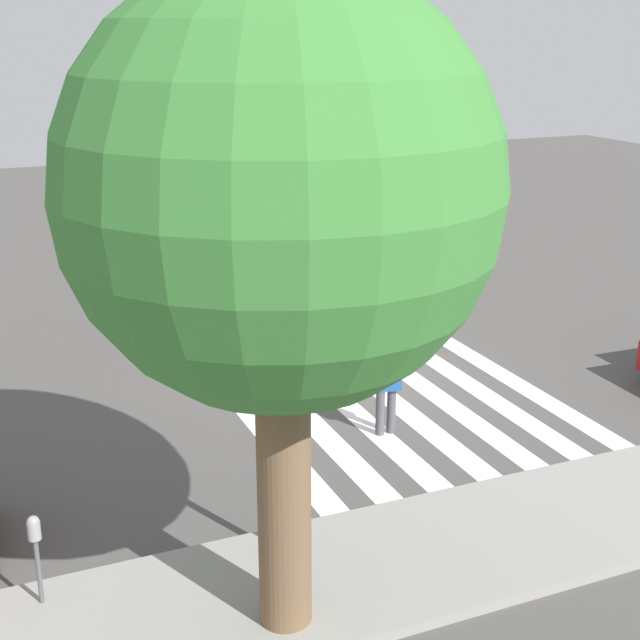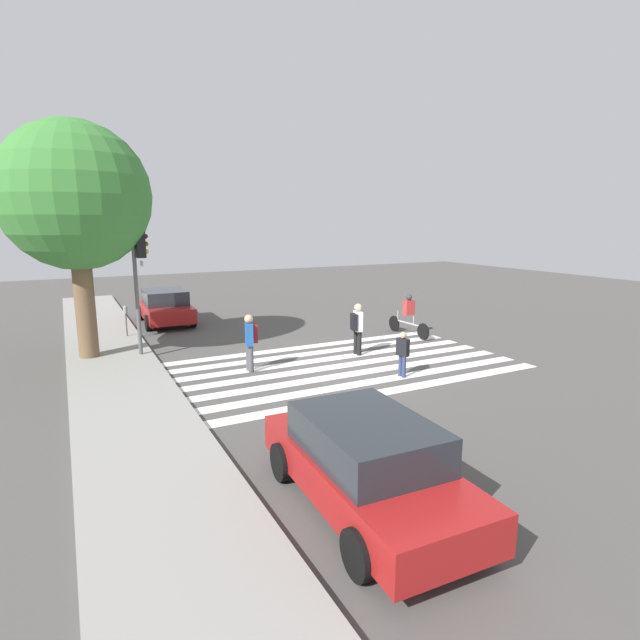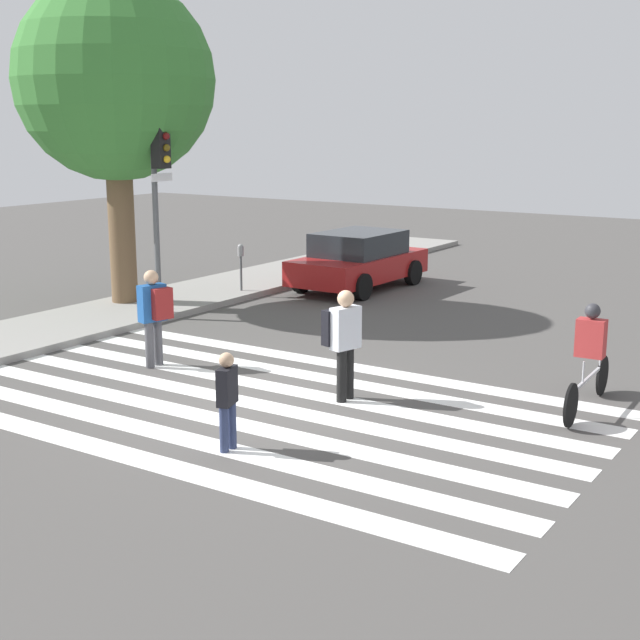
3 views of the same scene
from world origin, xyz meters
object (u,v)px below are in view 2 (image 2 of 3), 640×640
object	(u,v)px
cyclist_near_curb	(409,313)
parking_meter	(126,314)
traffic_light	(139,265)
car_parked_dark_suv	(165,306)
car_parked_far_curb	(366,462)
pedestrian_adult_tall_backpack	(403,352)
pedestrian_adult_yellow_jacket	(250,338)
pedestrian_adult_blue_shirt	(357,325)
street_tree	(75,198)

from	to	relation	value
cyclist_near_curb	parking_meter	bearing A→B (deg)	64.45
traffic_light	car_parked_dark_suv	distance (m)	6.01
traffic_light	car_parked_far_curb	bearing A→B (deg)	-170.84
car_parked_far_curb	car_parked_dark_suv	world-z (taller)	car_parked_dark_suv
pedestrian_adult_tall_backpack	car_parked_far_curb	xyz separation A→B (m)	(-5.01, 4.39, -0.00)
traffic_light	cyclist_near_curb	world-z (taller)	traffic_light
parking_meter	cyclist_near_curb	distance (m)	10.45
parking_meter	car_parked_far_curb	size ratio (longest dim) A/B	0.30
pedestrian_adult_yellow_jacket	car_parked_dark_suv	bearing A→B (deg)	21.54
cyclist_near_curb	car_parked_dark_suv	size ratio (longest dim) A/B	0.58
traffic_light	parking_meter	xyz separation A→B (m)	(2.92, 0.21, -2.00)
parking_meter	pedestrian_adult_tall_backpack	bearing A→B (deg)	-142.82
pedestrian_adult_blue_shirt	car_parked_far_curb	world-z (taller)	pedestrian_adult_blue_shirt
cyclist_near_curb	car_parked_far_curb	world-z (taller)	cyclist_near_curb
street_tree	pedestrian_adult_tall_backpack	size ratio (longest dim) A/B	5.58
pedestrian_adult_blue_shirt	pedestrian_adult_yellow_jacket	xyz separation A→B (m)	(-0.13, 3.66, -0.01)
traffic_light	street_tree	world-z (taller)	street_tree
pedestrian_adult_blue_shirt	car_parked_far_curb	distance (m)	8.84
parking_meter	cyclist_near_curb	bearing A→B (deg)	-113.43
parking_meter	car_parked_far_curb	world-z (taller)	car_parked_far_curb
parking_meter	car_parked_dark_suv	xyz separation A→B (m)	(2.42, -1.83, -0.22)
pedestrian_adult_blue_shirt	pedestrian_adult_yellow_jacket	world-z (taller)	pedestrian_adult_blue_shirt
parking_meter	street_tree	distance (m)	4.90
street_tree	car_parked_dark_suv	distance (m)	7.22
street_tree	pedestrian_adult_yellow_jacket	xyz separation A→B (m)	(-3.33, -4.10, -3.97)
pedestrian_adult_tall_backpack	cyclist_near_curb	size ratio (longest dim) A/B	0.55
pedestrian_adult_blue_shirt	cyclist_near_curb	xyz separation A→B (m)	(1.52, -3.21, -0.12)
parking_meter	car_parked_far_curb	distance (m)	13.42
pedestrian_adult_blue_shirt	street_tree	bearing A→B (deg)	-96.52
car_parked_dark_suv	pedestrian_adult_tall_backpack	bearing A→B (deg)	-156.25
car_parked_far_curb	car_parked_dark_suv	size ratio (longest dim) A/B	1.05
pedestrian_adult_blue_shirt	traffic_light	bearing A→B (deg)	-98.23
pedestrian_adult_yellow_jacket	car_parked_far_curb	distance (m)	7.52
cyclist_near_curb	pedestrian_adult_yellow_jacket	bearing A→B (deg)	101.44
traffic_light	car_parked_dark_suv	world-z (taller)	traffic_light
pedestrian_adult_blue_shirt	pedestrian_adult_yellow_jacket	bearing A→B (deg)	-72.02
traffic_light	car_parked_dark_suv	xyz separation A→B (m)	(5.35, -1.62, -2.22)
pedestrian_adult_tall_backpack	cyclist_near_curb	world-z (taller)	cyclist_near_curb
pedestrian_adult_yellow_jacket	cyclist_near_curb	world-z (taller)	pedestrian_adult_yellow_jacket
traffic_light	car_parked_far_curb	size ratio (longest dim) A/B	0.99
street_tree	pedestrian_adult_blue_shirt	size ratio (longest dim) A/B	4.26
pedestrian_adult_tall_backpack	pedestrian_adult_yellow_jacket	distance (m)	4.33
car_parked_far_curb	car_parked_dark_suv	distance (m)	15.71
street_tree	car_parked_far_curb	bearing A→B (deg)	-163.19
parking_meter	car_parked_far_curb	bearing A→B (deg)	-171.92
pedestrian_adult_blue_shirt	cyclist_near_curb	world-z (taller)	pedestrian_adult_blue_shirt
street_tree	pedestrian_adult_blue_shirt	bearing A→B (deg)	-112.39
traffic_light	street_tree	xyz separation A→B (m)	(0.44, 1.59, 2.00)
parking_meter	car_parked_dark_suv	world-z (taller)	car_parked_dark_suv
parking_meter	pedestrian_adult_tall_backpack	size ratio (longest dim) A/B	0.99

